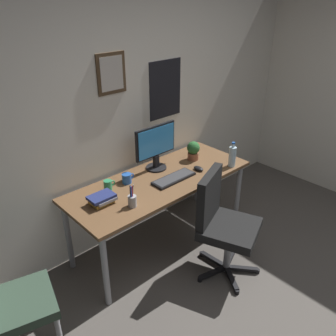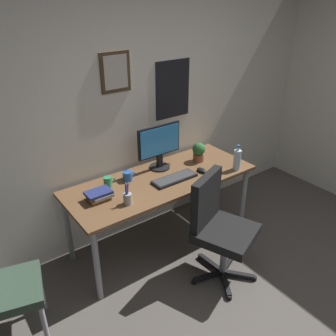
# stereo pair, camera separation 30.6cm
# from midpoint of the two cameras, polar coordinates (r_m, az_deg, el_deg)

# --- Properties ---
(wall_back) EXTENTS (4.40, 0.10, 2.60)m
(wall_back) POSITION_cam_midpoint_polar(r_m,az_deg,el_deg) (3.36, -7.16, 10.27)
(wall_back) COLOR silver
(wall_back) RESTS_ON ground_plane
(desk) EXTENTS (1.78, 0.70, 0.72)m
(desk) POSITION_cam_midpoint_polar(r_m,az_deg,el_deg) (3.23, -3.92, -2.96)
(desk) COLOR brown
(desk) RESTS_ON ground_plane
(office_chair) EXTENTS (0.60, 0.60, 0.95)m
(office_chair) POSITION_cam_midpoint_polar(r_m,az_deg,el_deg) (2.99, 5.83, -8.56)
(office_chair) COLOR black
(office_chair) RESTS_ON ground_plane
(side_chair) EXTENTS (0.51, 0.51, 0.88)m
(side_chair) POSITION_cam_midpoint_polar(r_m,az_deg,el_deg) (2.64, -27.98, -18.82)
(side_chair) COLOR #334738
(side_chair) RESTS_ON ground_plane
(monitor) EXTENTS (0.46, 0.20, 0.43)m
(monitor) POSITION_cam_midpoint_polar(r_m,az_deg,el_deg) (3.29, -4.70, 3.63)
(monitor) COLOR black
(monitor) RESTS_ON desk
(keyboard) EXTENTS (0.43, 0.15, 0.03)m
(keyboard) POSITION_cam_midpoint_polar(r_m,az_deg,el_deg) (3.17, -1.79, -1.77)
(keyboard) COLOR black
(keyboard) RESTS_ON desk
(computer_mouse) EXTENTS (0.06, 0.11, 0.04)m
(computer_mouse) POSITION_cam_midpoint_polar(r_m,az_deg,el_deg) (3.33, 2.41, -0.16)
(computer_mouse) COLOR black
(computer_mouse) RESTS_ON desk
(water_bottle) EXTENTS (0.07, 0.07, 0.25)m
(water_bottle) POSITION_cam_midpoint_polar(r_m,az_deg,el_deg) (3.40, 7.95, 1.86)
(water_bottle) COLOR silver
(water_bottle) RESTS_ON desk
(coffee_mug_near) EXTENTS (0.11, 0.07, 0.09)m
(coffee_mug_near) POSITION_cam_midpoint_polar(r_m,az_deg,el_deg) (3.07, -12.59, -2.83)
(coffee_mug_near) COLOR #2D8C59
(coffee_mug_near) RESTS_ON desk
(coffee_mug_far) EXTENTS (0.12, 0.09, 0.09)m
(coffee_mug_far) POSITION_cam_midpoint_polar(r_m,az_deg,el_deg) (3.15, -9.50, -1.74)
(coffee_mug_far) COLOR #2659B2
(coffee_mug_far) RESTS_ON desk
(potted_plant) EXTENTS (0.13, 0.13, 0.20)m
(potted_plant) POSITION_cam_midpoint_polar(r_m,az_deg,el_deg) (3.51, 1.66, 2.90)
(potted_plant) COLOR brown
(potted_plant) RESTS_ON desk
(pen_cup) EXTENTS (0.07, 0.07, 0.20)m
(pen_cup) POSITION_cam_midpoint_polar(r_m,az_deg,el_deg) (2.81, -9.00, -5.36)
(pen_cup) COLOR #9EA0A5
(pen_cup) RESTS_ON desk
(book_stack_left) EXTENTS (0.21, 0.16, 0.08)m
(book_stack_left) POSITION_cam_midpoint_polar(r_m,az_deg,el_deg) (2.90, -13.73, -5.00)
(book_stack_left) COLOR gold
(book_stack_left) RESTS_ON desk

